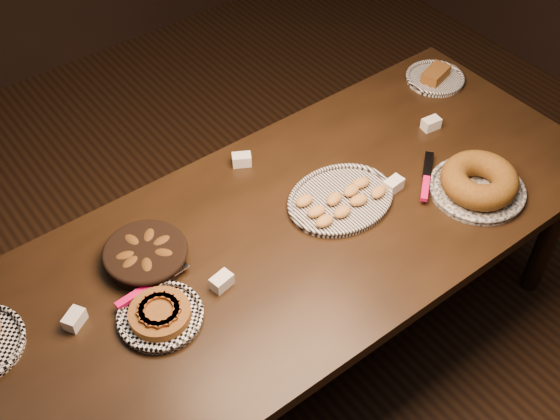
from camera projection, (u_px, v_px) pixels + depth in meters
ground at (289, 352)px, 2.93m from camera, size 5.00×5.00×0.00m
buffet_table at (291, 245)px, 2.44m from camera, size 2.40×1.00×0.75m
apple_tart_plate at (160, 314)px, 2.13m from camera, size 0.31×0.27×0.05m
madeleine_platter at (341, 200)px, 2.47m from camera, size 0.40×0.33×0.05m
bundt_cake_plate at (478, 183)px, 2.49m from camera, size 0.39×0.43×0.11m
croissant_basket at (146, 254)px, 2.27m from camera, size 0.30×0.30×0.07m
loaf_plate at (435, 77)px, 2.98m from camera, size 0.25×0.25×0.06m
tent_cards at (283, 206)px, 2.44m from camera, size 1.61×0.50×0.04m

